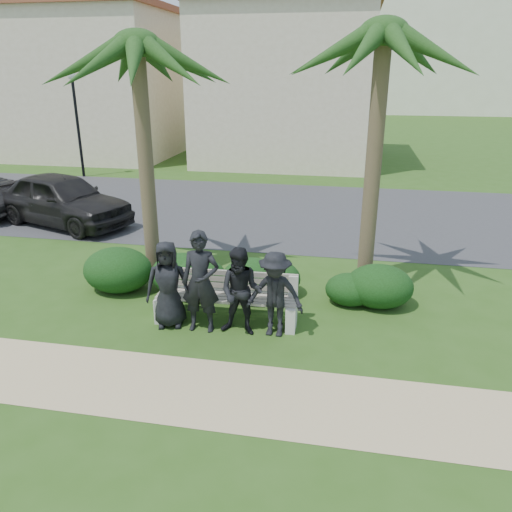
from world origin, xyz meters
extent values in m
plane|color=#2A4D16|center=(0.00, 0.00, 0.00)|extent=(160.00, 160.00, 0.00)
cube|color=tan|center=(0.00, -1.80, 0.00)|extent=(30.00, 1.60, 0.01)
cube|color=#2D2D30|center=(0.00, 8.00, 0.00)|extent=(160.00, 8.00, 0.01)
cube|color=beige|center=(-12.00, 18.00, 3.50)|extent=(10.00, 8.00, 7.00)
cube|color=brown|center=(-12.00, 18.00, 7.15)|extent=(10.40, 8.40, 0.30)
cube|color=beige|center=(-1.00, 18.00, 3.50)|extent=(8.00, 8.00, 7.00)
cube|color=brown|center=(-1.00, 18.00, 7.15)|extent=(8.40, 8.40, 0.30)
cube|color=beige|center=(14.00, 55.00, 10.00)|extent=(26.00, 18.00, 20.00)
cylinder|color=black|center=(-9.00, 12.00, 2.00)|extent=(0.12, 0.12, 4.00)
sphere|color=white|center=(-9.00, 12.00, 4.11)|extent=(0.36, 0.36, 0.36)
cube|color=gray|center=(0.25, 0.30, 0.48)|extent=(2.56, 0.67, 0.04)
cube|color=gray|center=(0.25, 0.55, 0.74)|extent=(2.54, 0.13, 0.30)
cube|color=beige|center=(-0.94, 0.30, 0.23)|extent=(0.19, 0.59, 0.47)
cube|color=beige|center=(1.44, 0.30, 0.23)|extent=(0.19, 0.59, 0.47)
imported|color=black|center=(-0.73, 0.02, 0.79)|extent=(0.87, 0.67, 1.58)
imported|color=black|center=(-0.11, -0.03, 0.91)|extent=(0.68, 0.47, 1.82)
imported|color=black|center=(0.60, -0.03, 0.78)|extent=(0.79, 0.63, 1.57)
imported|color=black|center=(1.18, 0.02, 0.76)|extent=(1.02, 0.63, 1.52)
ellipsoid|color=black|center=(-2.31, 1.29, 0.47)|extent=(1.44, 1.19, 0.94)
ellipsoid|color=black|center=(-0.95, 1.41, 0.43)|extent=(1.31, 1.08, 0.85)
ellipsoid|color=black|center=(-0.63, 1.30, 0.42)|extent=(1.28, 1.05, 0.83)
ellipsoid|color=black|center=(0.87, 1.66, 0.38)|extent=(1.17, 0.97, 0.76)
ellipsoid|color=black|center=(2.44, 1.51, 0.32)|extent=(0.97, 0.80, 0.63)
ellipsoid|color=black|center=(2.99, 1.56, 0.42)|extent=(1.30, 1.07, 0.84)
ellipsoid|color=black|center=(0.53, 1.41, 0.43)|extent=(1.31, 1.08, 0.85)
cylinder|color=brown|center=(-1.91, 2.23, 2.40)|extent=(0.32, 0.32, 4.81)
cylinder|color=brown|center=(2.73, 2.58, 2.49)|extent=(0.32, 0.32, 4.98)
imported|color=black|center=(-5.95, 5.36, 0.76)|extent=(4.81, 3.17, 1.52)
camera|label=1|loc=(2.30, -7.57, 4.33)|focal=35.00mm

